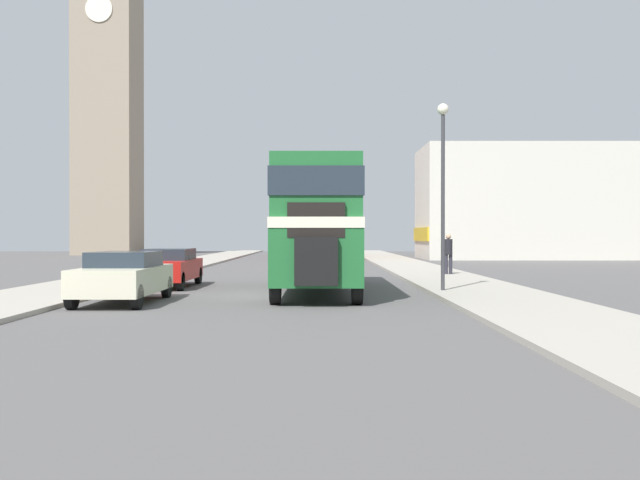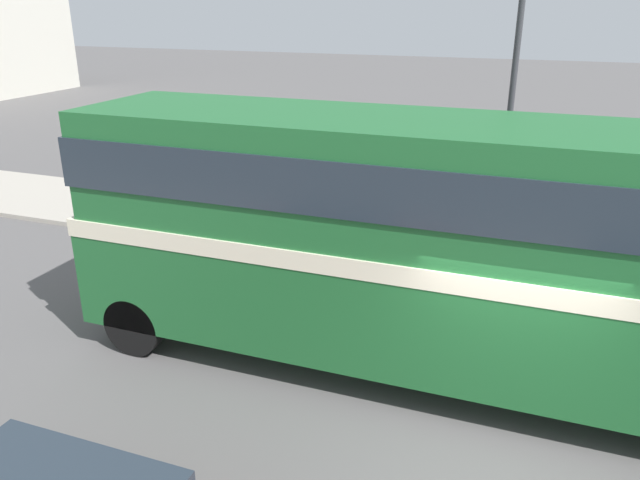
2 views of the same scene
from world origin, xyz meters
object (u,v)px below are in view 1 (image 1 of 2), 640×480
at_px(bus_distant, 328,227).
at_px(church_tower, 111,52).
at_px(car_parked_mid, 171,267).
at_px(pedestrian_walking, 451,251).
at_px(car_parked_near, 127,276).
at_px(double_decker_bus, 320,219).
at_px(street_lamp, 446,168).

relative_size(bus_distant, church_tower, 0.29).
relative_size(car_parked_mid, pedestrian_walking, 2.43).
bearing_deg(car_parked_near, double_decker_bus, 36.96).
distance_m(double_decker_bus, church_tower, 51.71).
bearing_deg(bus_distant, street_lamp, -84.61).
relative_size(double_decker_bus, car_parked_near, 2.47).
height_order(car_parked_near, church_tower, church_tower).
bearing_deg(pedestrian_walking, church_tower, 125.58).
bearing_deg(car_parked_mid, double_decker_bus, -20.79).
xyz_separation_m(double_decker_bus, pedestrian_walking, (5.81, 8.30, -1.26)).
height_order(car_parked_mid, pedestrian_walking, pedestrian_walking).
xyz_separation_m(car_parked_near, street_lamp, (9.21, 2.97, 3.22)).
height_order(double_decker_bus, church_tower, church_tower).
bearing_deg(car_parked_near, street_lamp, 17.88).
relative_size(pedestrian_walking, street_lamp, 0.31).
bearing_deg(double_decker_bus, bus_distant, 89.15).
distance_m(bus_distant, pedestrian_walking, 27.61).
xyz_separation_m(double_decker_bus, car_parked_near, (-5.25, -3.95, -1.66)).
height_order(car_parked_mid, street_lamp, street_lamp).
bearing_deg(car_parked_mid, church_tower, 109.19).
height_order(car_parked_near, car_parked_mid, car_parked_near).
bearing_deg(double_decker_bus, church_tower, 114.30).
bearing_deg(double_decker_bus, street_lamp, -13.91).
bearing_deg(double_decker_bus, pedestrian_walking, 55.03).
distance_m(double_decker_bus, street_lamp, 4.37).
height_order(bus_distant, car_parked_near, bus_distant).
relative_size(double_decker_bus, pedestrian_walking, 5.95).
relative_size(street_lamp, church_tower, 0.15).
bearing_deg(church_tower, street_lamp, -62.13).
bearing_deg(double_decker_bus, car_parked_near, -143.04).
bearing_deg(car_parked_mid, street_lamp, -17.91).
relative_size(car_parked_near, car_parked_mid, 0.99).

